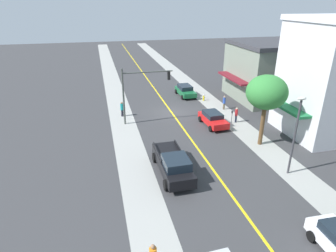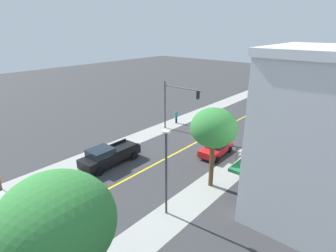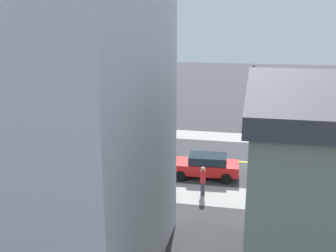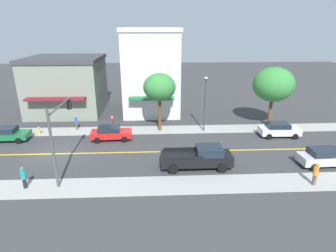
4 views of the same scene
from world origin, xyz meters
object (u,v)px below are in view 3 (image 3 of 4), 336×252
at_px(parking_meter, 202,176).
at_px(pedestrian_red_shirt, 203,180).
at_px(street_tree_right_corner, 108,103).
at_px(traffic_light_mast, 252,94).
at_px(pedestrian_orange_shirt, 40,115).
at_px(street_lamp, 32,117).
at_px(red_sedan_left_curb, 205,165).
at_px(pedestrian_teal_shirt, 280,130).
at_px(black_pickup_truck, 114,129).
at_px(pedestrian_blue_shirt, 282,190).

xyz_separation_m(parking_meter, pedestrian_red_shirt, (-0.59, -0.14, -0.02)).
bearing_deg(street_tree_right_corner, traffic_light_mast, -38.06).
distance_m(street_tree_right_corner, traffic_light_mast, 12.96).
xyz_separation_m(traffic_light_mast, pedestrian_orange_shirt, (2.36, 19.55, -3.18)).
bearing_deg(street_lamp, parking_meter, -90.25).
bearing_deg(street_tree_right_corner, red_sedan_left_curb, -63.33).
height_order(street_tree_right_corner, pedestrian_orange_shirt, street_tree_right_corner).
xyz_separation_m(street_tree_right_corner, traffic_light_mast, (10.18, -7.97, -0.93)).
relative_size(street_tree_right_corner, parking_meter, 4.60).
bearing_deg(pedestrian_teal_shirt, street_tree_right_corner, -20.70).
bearing_deg(parking_meter, traffic_light_mast, -14.95).
distance_m(street_lamp, red_sedan_left_curb, 11.07).
height_order(black_pickup_truck, pedestrian_red_shirt, black_pickup_truck).
xyz_separation_m(street_tree_right_corner, pedestrian_blue_shirt, (-0.60, -9.76, -4.12)).
xyz_separation_m(street_tree_right_corner, pedestrian_orange_shirt, (12.54, 11.58, -4.11)).
distance_m(traffic_light_mast, pedestrian_blue_shirt, 11.39).
relative_size(street_tree_right_corner, pedestrian_teal_shirt, 3.78).
relative_size(street_tree_right_corner, traffic_light_mast, 1.08).
relative_size(pedestrian_red_shirt, pedestrian_teal_shirt, 0.98).
bearing_deg(red_sedan_left_curb, pedestrian_red_shirt, 91.43).
distance_m(red_sedan_left_curb, pedestrian_blue_shirt, 5.53).
relative_size(red_sedan_left_curb, pedestrian_blue_shirt, 2.49).
relative_size(red_sedan_left_curb, black_pickup_truck, 0.72).
distance_m(black_pickup_truck, pedestrian_teal_shirt, 13.76).
relative_size(black_pickup_truck, pedestrian_orange_shirt, 3.36).
bearing_deg(parking_meter, street_tree_right_corner, 94.44).
distance_m(traffic_light_mast, black_pickup_truck, 11.57).
distance_m(street_tree_right_corner, pedestrian_teal_shirt, 16.37).
bearing_deg(pedestrian_orange_shirt, street_lamp, -93.61).
bearing_deg(traffic_light_mast, red_sedan_left_curb, -19.60).
bearing_deg(pedestrian_orange_shirt, pedestrian_red_shirt, -68.46).
relative_size(street_tree_right_corner, pedestrian_blue_shirt, 3.80).
height_order(traffic_light_mast, pedestrian_teal_shirt, traffic_light_mast).
height_order(traffic_light_mast, pedestrian_orange_shirt, traffic_light_mast).
bearing_deg(pedestrian_blue_shirt, black_pickup_truck, -73.44).
relative_size(street_lamp, pedestrian_orange_shirt, 3.49).
xyz_separation_m(street_lamp, pedestrian_red_shirt, (-0.63, -10.60, -2.97)).
bearing_deg(parking_meter, pedestrian_blue_shirt, -103.04).
relative_size(street_tree_right_corner, pedestrian_orange_shirt, 3.68).
xyz_separation_m(street_tree_right_corner, pedestrian_red_shirt, (-0.17, -5.50, -4.13)).
relative_size(street_lamp, red_sedan_left_curb, 1.44).
bearing_deg(pedestrian_blue_shirt, pedestrian_red_shirt, -41.60).
relative_size(street_tree_right_corner, red_sedan_left_curb, 1.53).
xyz_separation_m(pedestrian_orange_shirt, pedestrian_red_shirt, (-12.71, -17.08, -0.02)).
bearing_deg(black_pickup_truck, red_sedan_left_curb, 141.34).
height_order(street_tree_right_corner, pedestrian_red_shirt, street_tree_right_corner).
xyz_separation_m(street_tree_right_corner, parking_meter, (0.42, -5.36, -4.11)).
bearing_deg(pedestrian_teal_shirt, pedestrian_blue_shirt, 17.42).
distance_m(pedestrian_orange_shirt, pedestrian_blue_shirt, 25.06).
xyz_separation_m(parking_meter, red_sedan_left_curb, (2.24, 0.07, -0.17)).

